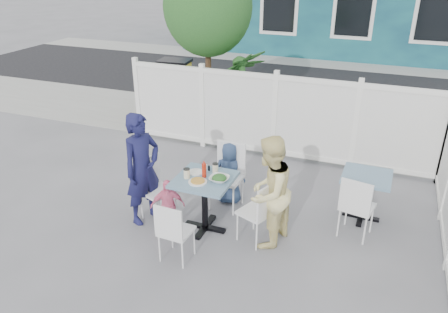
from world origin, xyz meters
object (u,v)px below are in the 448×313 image
(chair_near, at_px, (173,229))
(man, at_px, (142,169))
(chair_left, at_px, (154,184))
(utility_cabinet, at_px, (176,88))
(spare_table, at_px, (366,185))
(chair_right, at_px, (261,208))
(main_table, at_px, (204,190))
(chair_back, at_px, (228,170))
(woman, at_px, (269,192))
(boy, at_px, (230,173))
(toddler, at_px, (168,206))

(chair_near, distance_m, man, 1.16)
(chair_left, relative_size, chair_near, 1.10)
(utility_cabinet, distance_m, spare_table, 5.64)
(chair_right, relative_size, man, 0.55)
(main_table, distance_m, chair_back, 0.75)
(chair_back, xyz_separation_m, woman, (0.83, -0.73, 0.18))
(woman, height_order, boy, woman)
(utility_cabinet, xyz_separation_m, boy, (2.66, -3.44, -0.12))
(utility_cabinet, relative_size, chair_right, 1.37)
(chair_back, relative_size, boy, 1.01)
(chair_left, xyz_separation_m, man, (-0.10, -0.12, 0.28))
(chair_back, xyz_separation_m, toddler, (-0.52, -0.98, -0.18))
(main_table, relative_size, chair_near, 0.96)
(spare_table, bearing_deg, chair_near, -138.37)
(utility_cabinet, relative_size, chair_left, 1.33)
(utility_cabinet, height_order, chair_right, utility_cabinet)
(boy, bearing_deg, man, 29.24)
(chair_right, relative_size, chair_back, 0.90)
(chair_back, bearing_deg, utility_cabinet, -50.65)
(spare_table, relative_size, chair_back, 0.71)
(woman, bearing_deg, chair_near, -37.12)
(chair_left, distance_m, boy, 1.18)
(main_table, relative_size, spare_table, 1.14)
(main_table, height_order, chair_right, chair_right)
(chair_right, height_order, chair_back, chair_back)
(main_table, xyz_separation_m, woman, (0.90, 0.01, 0.14))
(spare_table, xyz_separation_m, chair_left, (-2.86, -1.04, -0.01))
(main_table, relative_size, boy, 0.81)
(boy, bearing_deg, chair_left, 28.34)
(boy, bearing_deg, main_table, 71.98)
(utility_cabinet, xyz_separation_m, chair_near, (2.52, -5.08, -0.13))
(chair_back, bearing_deg, chair_left, 40.94)
(man, bearing_deg, woman, -67.37)
(chair_left, xyz_separation_m, chair_right, (1.63, -0.06, -0.02))
(main_table, xyz_separation_m, chair_right, (0.81, -0.02, -0.10))
(chair_left, distance_m, chair_right, 1.63)
(woman, bearing_deg, boy, -121.35)
(spare_table, height_order, man, man)
(main_table, bearing_deg, chair_left, 177.42)
(chair_left, height_order, chair_near, chair_left)
(chair_left, bearing_deg, toddler, 73.90)
(chair_back, relative_size, woman, 0.65)
(chair_back, distance_m, toddler, 1.13)
(chair_right, bearing_deg, boy, 63.00)
(chair_left, bearing_deg, main_table, 108.70)
(utility_cabinet, bearing_deg, man, -73.47)
(woman, distance_m, toddler, 1.42)
(chair_right, relative_size, boy, 0.91)
(chair_back, xyz_separation_m, boy, (-0.01, 0.09, -0.09))
(spare_table, bearing_deg, main_table, -152.18)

